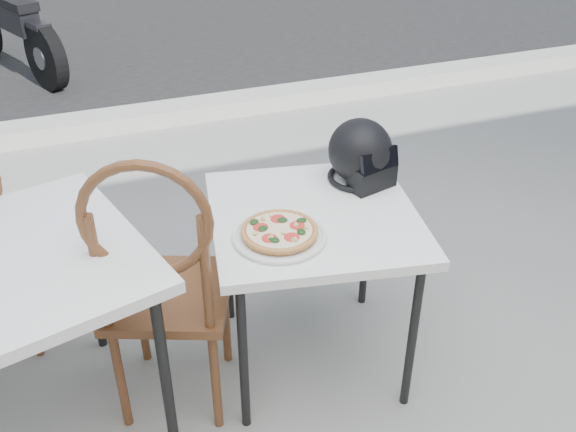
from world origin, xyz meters
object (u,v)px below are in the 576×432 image
object	(u,v)px
plate	(279,236)
cafe_chair_main	(161,277)
cafe_table_main	(314,227)
pizza	(279,231)
helmet	(361,155)
motorcycle	(9,26)
cafe_table_side	(5,280)

from	to	relation	value
plate	cafe_chair_main	world-z (taller)	cafe_chair_main
cafe_table_main	pizza	bearing A→B (deg)	-147.50
cafe_table_main	plate	world-z (taller)	plate
pizza	cafe_chair_main	distance (m)	0.43
helmet	cafe_chair_main	size ratio (longest dim) A/B	0.28
helmet	motorcycle	size ratio (longest dim) A/B	0.18
helmet	cafe_table_main	bearing A→B (deg)	-162.78
cafe_chair_main	cafe_table_main	bearing A→B (deg)	-151.90
pizza	motorcycle	world-z (taller)	motorcycle
plate	cafe_table_side	xyz separation A→B (m)	(-0.87, 0.08, -0.00)
plate	cafe_table_side	size ratio (longest dim) A/B	0.36
cafe_table_main	pizza	distance (m)	0.23
cafe_table_side	motorcycle	xyz separation A→B (m)	(-0.03, 4.23, -0.32)
plate	pizza	xyz separation A→B (m)	(0.00, 0.00, 0.02)
cafe_table_main	motorcycle	bearing A→B (deg)	104.39
cafe_table_side	cafe_table_main	bearing A→B (deg)	1.98
plate	helmet	size ratio (longest dim) A/B	1.18
helmet	pizza	bearing A→B (deg)	-162.40
cafe_chair_main	cafe_table_side	bearing A→B (deg)	18.48
cafe_chair_main	pizza	bearing A→B (deg)	-164.86
motorcycle	helmet	bearing A→B (deg)	-94.90
cafe_table_main	motorcycle	world-z (taller)	motorcycle
cafe_table_side	helmet	bearing A→B (deg)	8.55
pizza	helmet	bearing A→B (deg)	31.94
cafe_table_side	cafe_chair_main	bearing A→B (deg)	-3.35
plate	pizza	bearing A→B (deg)	62.78
cafe_table_main	cafe_chair_main	world-z (taller)	cafe_chair_main
plate	helmet	world-z (taller)	helmet
helmet	cafe_chair_main	distance (m)	0.89
helmet	cafe_chair_main	xyz separation A→B (m)	(-0.84, -0.22, -0.20)
pizza	cafe_table_side	size ratio (longest dim) A/B	0.31
cafe_table_main	motorcycle	distance (m)	4.34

